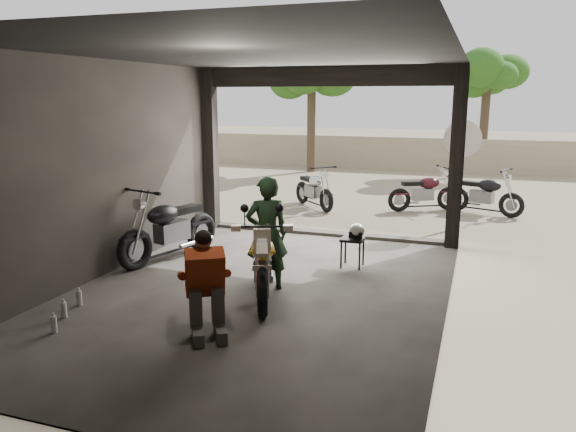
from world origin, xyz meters
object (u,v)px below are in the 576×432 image
Objects in this scene: main_bike at (263,258)px; mechanic at (206,287)px; outside_bike_b at (424,189)px; sign_post at (461,157)px; outside_bike_c at (484,191)px; helmet at (357,230)px; outside_bike_a at (314,186)px; left_bike at (169,223)px; rider at (267,234)px; stool at (353,243)px.

main_bike reaches higher than mechanic.
mechanic is (-1.61, -8.02, 0.05)m from outside_bike_b.
outside_bike_c is at bearing 92.82° from sign_post.
outside_bike_b is 6.10× the size of helmet.
main_bike reaches higher than outside_bike_b.
outside_bike_a is at bearing 179.54° from sign_post.
sign_post is (4.41, 3.84, 0.85)m from left_bike.
outside_bike_b is at bearing 73.27° from left_bike.
outside_bike_a is at bearing -109.87° from rider.
sign_post reaches higher than main_bike.
helmet is at bearing 38.76° from mechanic.
outside_bike_a is 0.97× the size of rider.
left_bike is at bearing -179.43° from helmet.
mechanic reaches higher than stool.
rider is 6.33× the size of helmet.
left_bike is 7.41m from outside_bike_c.
main_bike is 5.62m from sign_post.
rider reaches higher than helmet.
main_bike is 3.54× the size of stool.
outside_bike_a is at bearing 79.36° from main_bike.
main_bike is 1.07× the size of rider.
outside_bike_a is 1.01× the size of outside_bike_b.
mechanic is at bearing 56.48° from rider.
main_bike is 1.94m from stool.
sign_post reaches higher than outside_bike_a.
mechanic is 6.86m from sign_post.
main_bike is 1.10× the size of outside_bike_a.
stool is (2.96, 0.53, -0.21)m from left_bike.
outside_bike_a is at bearing 118.58° from outside_bike_c.
mechanic is at bearing -179.29° from outside_bike_c.
helmet is (0.88, 1.80, 0.03)m from main_bike.
helmet is at bearing -180.00° from outside_bike_c.
rider reaches higher than outside_bike_c.
outside_bike_a is at bearing 71.24° from outside_bike_b.
mechanic reaches higher than outside_bike_c.
rider is (-2.84, -6.42, 0.27)m from outside_bike_c.
rider is (-0.08, 0.36, 0.23)m from main_bike.
stool is (1.96, -4.49, -0.12)m from outside_bike_a.
helmet is at bearing 43.11° from main_bike.
sign_post is at bearing 36.51° from mechanic.
outside_bike_c is 5.39m from stool.
main_bike is at bearing 178.58° from outside_bike_c.
main_bike is at bearing 138.25° from outside_bike_b.
stool is at bearing -110.95° from outside_bike_a.
stool is 3.76m from sign_post.
sign_post is at bearing -175.11° from outside_bike_c.
mechanic is (1.96, -2.50, -0.05)m from left_bike.
left_bike reaches higher than outside_bike_c.
rider is (-1.51, -6.38, 0.28)m from outside_bike_b.
main_bike is at bearing 72.47° from rider.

